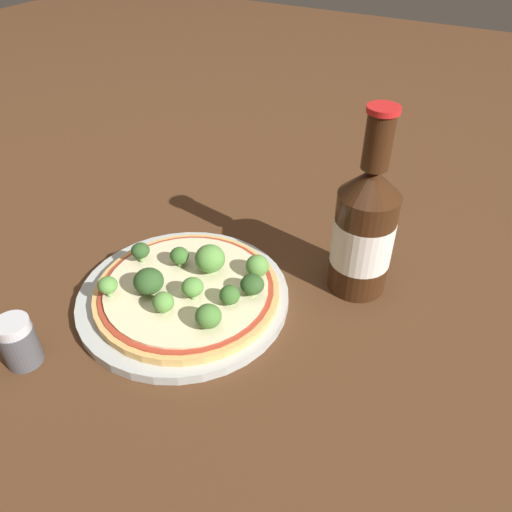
% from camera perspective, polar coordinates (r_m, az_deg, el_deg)
% --- Properties ---
extents(ground_plane, '(3.00, 3.00, 0.00)m').
position_cam_1_polar(ground_plane, '(0.61, -8.99, -4.69)').
color(ground_plane, '#4C2D19').
extents(plate, '(0.25, 0.25, 0.01)m').
position_cam_1_polar(plate, '(0.60, -8.23, -4.60)').
color(plate, '#B2B7B2').
rests_on(plate, ground_plane).
extents(pizza, '(0.22, 0.22, 0.01)m').
position_cam_1_polar(pizza, '(0.59, -8.07, -4.07)').
color(pizza, tan).
rests_on(pizza, plate).
extents(broccoli_floret_0, '(0.03, 0.03, 0.03)m').
position_cam_1_polar(broccoli_floret_0, '(0.57, -12.17, -2.84)').
color(broccoli_floret_0, '#7A9E5B').
rests_on(broccoli_floret_0, pizza).
extents(broccoli_floret_1, '(0.02, 0.02, 0.02)m').
position_cam_1_polar(broccoli_floret_1, '(0.55, -3.16, -4.63)').
color(broccoli_floret_1, '#7A9E5B').
rests_on(broccoli_floret_1, pizza).
extents(broccoli_floret_2, '(0.02, 0.02, 0.03)m').
position_cam_1_polar(broccoli_floret_2, '(0.55, -10.55, -5.22)').
color(broccoli_floret_2, '#7A9E5B').
rests_on(broccoli_floret_2, pizza).
extents(broccoli_floret_3, '(0.02, 0.02, 0.03)m').
position_cam_1_polar(broccoli_floret_3, '(0.61, -8.74, 0.01)').
color(broccoli_floret_3, '#7A9E5B').
rests_on(broccoli_floret_3, pizza).
extents(broccoli_floret_4, '(0.03, 0.03, 0.03)m').
position_cam_1_polar(broccoli_floret_4, '(0.56, -0.44, -3.30)').
color(broccoli_floret_4, '#7A9E5B').
rests_on(broccoli_floret_4, pizza).
extents(broccoli_floret_5, '(0.02, 0.02, 0.02)m').
position_cam_1_polar(broccoli_floret_5, '(0.58, -16.59, -3.24)').
color(broccoli_floret_5, '#7A9E5B').
rests_on(broccoli_floret_5, pizza).
extents(broccoli_floret_6, '(0.03, 0.03, 0.03)m').
position_cam_1_polar(broccoli_floret_6, '(0.59, 0.14, -1.14)').
color(broccoli_floret_6, '#7A9E5B').
rests_on(broccoli_floret_6, pizza).
extents(broccoli_floret_7, '(0.02, 0.02, 0.03)m').
position_cam_1_polar(broccoli_floret_7, '(0.62, -13.07, 0.57)').
color(broccoli_floret_7, '#7A9E5B').
rests_on(broccoli_floret_7, pizza).
extents(broccoli_floret_8, '(0.03, 0.03, 0.03)m').
position_cam_1_polar(broccoli_floret_8, '(0.52, -5.47, -6.88)').
color(broccoli_floret_8, '#7A9E5B').
rests_on(broccoli_floret_8, pizza).
extents(broccoli_floret_9, '(0.04, 0.04, 0.04)m').
position_cam_1_polar(broccoli_floret_9, '(0.59, -5.28, -0.31)').
color(broccoli_floret_9, '#7A9E5B').
rests_on(broccoli_floret_9, pizza).
extents(broccoli_floret_10, '(0.02, 0.02, 0.03)m').
position_cam_1_polar(broccoli_floret_10, '(0.56, -7.27, -3.57)').
color(broccoli_floret_10, '#7A9E5B').
rests_on(broccoli_floret_10, pizza).
extents(beer_bottle, '(0.07, 0.07, 0.23)m').
position_cam_1_polar(beer_bottle, '(0.58, 12.25, 3.01)').
color(beer_bottle, '#381E0F').
rests_on(beer_bottle, ground_plane).
extents(pepper_shaker, '(0.04, 0.04, 0.06)m').
position_cam_1_polar(pepper_shaker, '(0.57, -25.49, -8.88)').
color(pepper_shaker, '#4C4C51').
rests_on(pepper_shaker, ground_plane).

